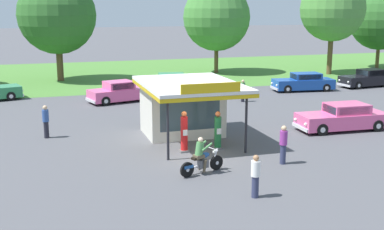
# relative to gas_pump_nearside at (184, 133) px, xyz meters

# --- Properties ---
(ground_plane) EXTENTS (300.00, 300.00, 0.00)m
(ground_plane) POSITION_rel_gas_pump_nearside_xyz_m (0.23, -0.85, -0.91)
(ground_plane) COLOR #4C4C51
(grass_verge_strip) EXTENTS (120.00, 24.00, 0.01)m
(grass_verge_strip) POSITION_rel_gas_pump_nearside_xyz_m (0.23, 29.15, -0.91)
(grass_verge_strip) COLOR #477A33
(grass_verge_strip) RESTS_ON ground
(service_station_kiosk) EXTENTS (4.70, 6.57, 3.50)m
(service_station_kiosk) POSITION_rel_gas_pump_nearside_xyz_m (0.85, 3.00, 0.86)
(service_station_kiosk) COLOR beige
(service_station_kiosk) RESTS_ON ground
(gas_pump_nearside) EXTENTS (0.44, 0.44, 1.99)m
(gas_pump_nearside) POSITION_rel_gas_pump_nearside_xyz_m (0.00, 0.00, 0.00)
(gas_pump_nearside) COLOR slate
(gas_pump_nearside) RESTS_ON ground
(gas_pump_offside) EXTENTS (0.44, 0.44, 1.88)m
(gas_pump_offside) POSITION_rel_gas_pump_nearside_xyz_m (1.70, -0.00, -0.06)
(gas_pump_offside) COLOR slate
(gas_pump_offside) RESTS_ON ground
(motorcycle_with_rider) EXTENTS (2.10, 0.94, 1.58)m
(motorcycle_with_rider) POSITION_rel_gas_pump_nearside_xyz_m (-0.20, -3.21, -0.26)
(motorcycle_with_rider) COLOR black
(motorcycle_with_rider) RESTS_ON ground
(featured_classic_sedan) EXTENTS (5.34, 2.14, 1.50)m
(featured_classic_sedan) POSITION_rel_gas_pump_nearside_xyz_m (9.77, 1.52, -0.22)
(featured_classic_sedan) COLOR #E55993
(featured_classic_sedan) RESTS_ON ground
(parked_car_back_row_right) EXTENTS (5.28, 2.31, 1.48)m
(parked_car_back_row_right) POSITION_rel_gas_pump_nearside_xyz_m (14.35, 13.87, -0.22)
(parked_car_back_row_right) COLOR #19479E
(parked_car_back_row_right) RESTS_ON ground
(parked_car_back_row_far_left) EXTENTS (5.08, 3.00, 1.52)m
(parked_car_back_row_far_left) POSITION_rel_gas_pump_nearside_xyz_m (-0.87, 13.65, -0.22)
(parked_car_back_row_far_left) COLOR #E55993
(parked_car_back_row_far_left) RESTS_ON ground
(parked_car_back_row_centre) EXTENTS (5.52, 2.27, 1.51)m
(parked_car_back_row_centre) POSITION_rel_gas_pump_nearside_xyz_m (20.89, 14.19, -0.22)
(parked_car_back_row_centre) COLOR black
(parked_car_back_row_centre) RESTS_ON ground
(parked_car_back_row_centre_right) EXTENTS (5.15, 2.67, 1.40)m
(parked_car_back_row_centre_right) POSITION_rel_gas_pump_nearside_xyz_m (4.16, 17.36, -0.26)
(parked_car_back_row_centre_right) COLOR #2D844C
(parked_car_back_row_centre_right) RESTS_ON ground
(bystander_strolling_foreground) EXTENTS (0.34, 0.34, 1.76)m
(bystander_strolling_foreground) POSITION_rel_gas_pump_nearside_xyz_m (-6.26, 4.63, 0.02)
(bystander_strolling_foreground) COLOR black
(bystander_strolling_foreground) RESTS_ON ground
(bystander_chatting_near_pumps) EXTENTS (0.34, 0.34, 1.62)m
(bystander_chatting_near_pumps) POSITION_rel_gas_pump_nearside_xyz_m (0.86, -6.27, -0.06)
(bystander_chatting_near_pumps) COLOR #2D3351
(bystander_chatting_near_pumps) RESTS_ON ground
(bystander_standing_back_lot) EXTENTS (0.34, 0.34, 1.63)m
(bystander_standing_back_lot) POSITION_rel_gas_pump_nearside_xyz_m (7.65, 10.92, -0.06)
(bystander_standing_back_lot) COLOR black
(bystander_standing_back_lot) RESTS_ON ground
(bystander_admiring_sedan) EXTENTS (0.34, 0.34, 1.75)m
(bystander_admiring_sedan) POSITION_rel_gas_pump_nearside_xyz_m (3.66, -3.04, 0.01)
(bystander_admiring_sedan) COLOR #2D3351
(bystander_admiring_sedan) RESTS_ON ground
(tree_oak_far_right) EXTENTS (6.49, 6.49, 9.84)m
(tree_oak_far_right) POSITION_rel_gas_pump_nearside_xyz_m (22.21, 22.17, 5.58)
(tree_oak_far_right) COLOR brown
(tree_oak_far_right) RESTS_ON ground
(tree_oak_left) EXTENTS (7.14, 7.14, 9.64)m
(tree_oak_left) POSITION_rel_gas_pump_nearside_xyz_m (-4.62, 25.66, 5.14)
(tree_oak_left) COLOR brown
(tree_oak_left) RESTS_ON ground
(tree_oak_right) EXTENTS (6.92, 6.92, 9.21)m
(tree_oak_right) POSITION_rel_gas_pump_nearside_xyz_m (11.27, 26.63, 4.63)
(tree_oak_right) COLOR brown
(tree_oak_right) RESTS_ON ground
(tree_oak_far_left) EXTENTS (6.75, 6.75, 8.79)m
(tree_oak_far_left) POSITION_rel_gas_pump_nearside_xyz_m (30.26, 25.24, 4.50)
(tree_oak_far_left) COLOR brown
(tree_oak_far_left) RESTS_ON ground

